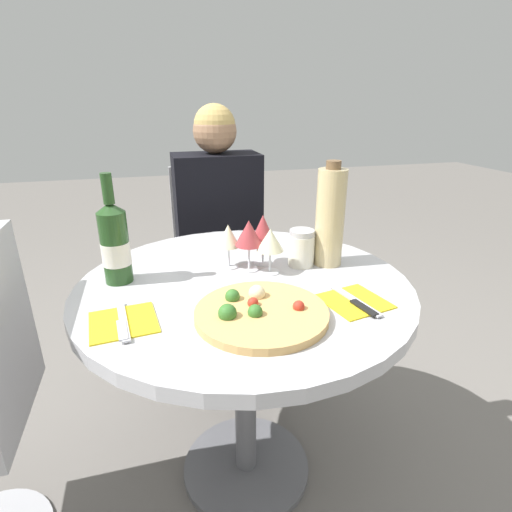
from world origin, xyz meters
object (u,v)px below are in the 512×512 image
(wine_bottle, at_px, (115,243))
(tall_carafe, at_px, (330,217))
(chair_behind_diner, at_px, (217,264))
(pizza_large, at_px, (260,312))
(seated_diner, at_px, (222,260))
(dining_table, at_px, (244,319))

(wine_bottle, distance_m, tall_carafe, 0.63)
(chair_behind_diner, distance_m, tall_carafe, 0.88)
(wine_bottle, xyz_separation_m, tall_carafe, (0.63, -0.04, 0.04))
(chair_behind_diner, bearing_deg, pizza_large, 86.12)
(pizza_large, bearing_deg, seated_diner, 85.46)
(seated_diner, height_order, wine_bottle, seated_diner)
(pizza_large, xyz_separation_m, wine_bottle, (-0.33, 0.30, 0.10))
(chair_behind_diner, distance_m, seated_diner, 0.17)
(chair_behind_diner, height_order, tall_carafe, tall_carafe)
(wine_bottle, bearing_deg, seated_diner, 54.37)
(chair_behind_diner, xyz_separation_m, pizza_large, (-0.07, -1.00, 0.29))
(wine_bottle, bearing_deg, chair_behind_diner, 60.40)
(seated_diner, distance_m, pizza_large, 0.88)
(seated_diner, height_order, pizza_large, seated_diner)
(chair_behind_diner, bearing_deg, tall_carafe, 107.25)
(tall_carafe, bearing_deg, seated_diner, 111.15)
(pizza_large, bearing_deg, wine_bottle, 137.83)
(pizza_large, distance_m, tall_carafe, 0.42)
(tall_carafe, bearing_deg, wine_bottle, 176.81)
(dining_table, height_order, chair_behind_diner, chair_behind_diner)
(seated_diner, relative_size, tall_carafe, 3.75)
(dining_table, xyz_separation_m, pizza_large, (-0.01, -0.21, 0.14))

